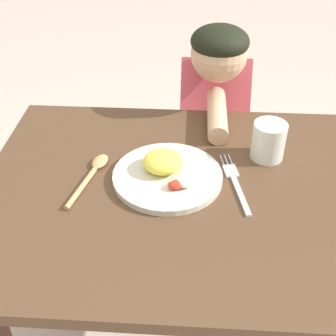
{
  "coord_description": "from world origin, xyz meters",
  "views": [
    {
      "loc": [
        -0.05,
        -0.8,
        1.36
      ],
      "look_at": [
        -0.1,
        0.05,
        0.71
      ],
      "focal_mm": 47.7,
      "sensor_mm": 36.0,
      "label": 1
    }
  ],
  "objects_px": {
    "plate": "(167,173)",
    "person": "(211,142)",
    "drinking_cup": "(268,141)",
    "fork": "(235,182)",
    "spoon": "(93,172)"
  },
  "relations": [
    {
      "from": "plate",
      "to": "fork",
      "type": "height_order",
      "value": "plate"
    },
    {
      "from": "fork",
      "to": "person",
      "type": "xyz_separation_m",
      "value": [
        -0.04,
        0.47,
        -0.2
      ]
    },
    {
      "from": "plate",
      "to": "spoon",
      "type": "xyz_separation_m",
      "value": [
        -0.18,
        0.0,
        -0.01
      ]
    },
    {
      "from": "plate",
      "to": "drinking_cup",
      "type": "xyz_separation_m",
      "value": [
        0.25,
        0.1,
        0.03
      ]
    },
    {
      "from": "spoon",
      "to": "person",
      "type": "distance_m",
      "value": 0.59
    },
    {
      "from": "spoon",
      "to": "person",
      "type": "bearing_deg",
      "value": -20.02
    },
    {
      "from": "spoon",
      "to": "drinking_cup",
      "type": "bearing_deg",
      "value": -63.03
    },
    {
      "from": "fork",
      "to": "spoon",
      "type": "distance_m",
      "value": 0.34
    },
    {
      "from": "plate",
      "to": "person",
      "type": "distance_m",
      "value": 0.52
    },
    {
      "from": "person",
      "to": "drinking_cup",
      "type": "bearing_deg",
      "value": 109.05
    },
    {
      "from": "plate",
      "to": "person",
      "type": "bearing_deg",
      "value": 74.81
    },
    {
      "from": "fork",
      "to": "drinking_cup",
      "type": "xyz_separation_m",
      "value": [
        0.09,
        0.11,
        0.05
      ]
    },
    {
      "from": "drinking_cup",
      "to": "person",
      "type": "relative_size",
      "value": 0.1
    },
    {
      "from": "spoon",
      "to": "drinking_cup",
      "type": "height_order",
      "value": "drinking_cup"
    },
    {
      "from": "drinking_cup",
      "to": "person",
      "type": "distance_m",
      "value": 0.45
    }
  ]
}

